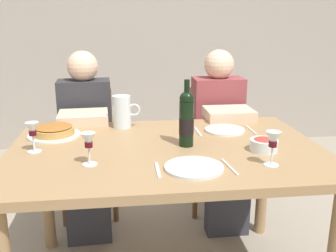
# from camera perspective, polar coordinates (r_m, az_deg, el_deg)

# --- Properties ---
(back_wall) EXTENTS (8.00, 0.10, 2.80)m
(back_wall) POSITION_cam_1_polar(r_m,az_deg,el_deg) (4.10, -4.41, 16.42)
(back_wall) COLOR #A3998E
(back_wall) RESTS_ON ground
(dining_table) EXTENTS (1.50, 1.00, 0.76)m
(dining_table) POSITION_cam_1_polar(r_m,az_deg,el_deg) (1.86, -0.26, -5.91)
(dining_table) COLOR #9E7A51
(dining_table) RESTS_ON ground
(wine_bottle) EXTENTS (0.07, 0.07, 0.32)m
(wine_bottle) POSITION_cam_1_polar(r_m,az_deg,el_deg) (1.81, 2.80, 1.11)
(wine_bottle) COLOR black
(wine_bottle) RESTS_ON dining_table
(water_pitcher) EXTENTS (0.16, 0.10, 0.18)m
(water_pitcher) POSITION_cam_1_polar(r_m,az_deg,el_deg) (2.15, -6.91, 1.85)
(water_pitcher) COLOR silver
(water_pitcher) RESTS_ON dining_table
(baked_tart) EXTENTS (0.27, 0.27, 0.06)m
(baked_tart) POSITION_cam_1_polar(r_m,az_deg,el_deg) (2.08, -16.79, -0.74)
(baked_tart) COLOR silver
(baked_tart) RESTS_ON dining_table
(salad_bowl) EXTENTS (0.13, 0.13, 0.06)m
(salad_bowl) POSITION_cam_1_polar(r_m,az_deg,el_deg) (1.83, 14.22, -2.63)
(salad_bowl) COLOR silver
(salad_bowl) RESTS_ON dining_table
(wine_glass_left_diner) EXTENTS (0.06, 0.06, 0.14)m
(wine_glass_left_diner) POSITION_cam_1_polar(r_m,az_deg,el_deg) (1.61, -11.86, -2.43)
(wine_glass_left_diner) COLOR silver
(wine_glass_left_diner) RESTS_ON dining_table
(wine_glass_right_diner) EXTENTS (0.06, 0.06, 0.14)m
(wine_glass_right_diner) POSITION_cam_1_polar(r_m,az_deg,el_deg) (1.84, -19.70, -0.72)
(wine_glass_right_diner) COLOR silver
(wine_glass_right_diner) RESTS_ON dining_table
(wine_glass_centre) EXTENTS (0.06, 0.06, 0.15)m
(wine_glass_centre) POSITION_cam_1_polar(r_m,az_deg,el_deg) (1.63, 15.50, -2.25)
(wine_glass_centre) COLOR silver
(wine_glass_centre) RESTS_ON dining_table
(dinner_plate_left_setting) EXTENTS (0.22, 0.22, 0.01)m
(dinner_plate_left_setting) POSITION_cam_1_polar(r_m,az_deg,el_deg) (2.11, 8.52, -0.61)
(dinner_plate_left_setting) COLOR white
(dinner_plate_left_setting) RESTS_ON dining_table
(dinner_plate_right_setting) EXTENTS (0.25, 0.25, 0.01)m
(dinner_plate_right_setting) POSITION_cam_1_polar(r_m,az_deg,el_deg) (1.57, 3.94, -6.25)
(dinner_plate_right_setting) COLOR silver
(dinner_plate_right_setting) RESTS_ON dining_table
(fork_left_setting) EXTENTS (0.02, 0.16, 0.00)m
(fork_left_setting) POSITION_cam_1_polar(r_m,az_deg,el_deg) (2.07, 4.52, -0.85)
(fork_left_setting) COLOR silver
(fork_left_setting) RESTS_ON dining_table
(knife_left_setting) EXTENTS (0.01, 0.18, 0.00)m
(knife_left_setting) POSITION_cam_1_polar(r_m,az_deg,el_deg) (2.15, 12.37, -0.55)
(knife_left_setting) COLOR silver
(knife_left_setting) RESTS_ON dining_table
(knife_right_setting) EXTENTS (0.03, 0.18, 0.00)m
(knife_right_setting) POSITION_cam_1_polar(r_m,az_deg,el_deg) (1.61, 9.22, -6.05)
(knife_right_setting) COLOR silver
(knife_right_setting) RESTS_ON dining_table
(spoon_right_setting) EXTENTS (0.01, 0.16, 0.00)m
(spoon_right_setting) POSITION_cam_1_polar(r_m,az_deg,el_deg) (1.55, -1.54, -6.63)
(spoon_right_setting) COLOR silver
(spoon_right_setting) RESTS_ON dining_table
(chair_left) EXTENTS (0.42, 0.42, 0.87)m
(chair_left) POSITION_cam_1_polar(r_m,az_deg,el_deg) (2.77, -11.90, -2.56)
(chair_left) COLOR brown
(chair_left) RESTS_ON ground
(diner_left) EXTENTS (0.35, 0.52, 1.16)m
(diner_left) POSITION_cam_1_polar(r_m,az_deg,el_deg) (2.51, -12.24, -1.65)
(diner_left) COLOR #2D2D33
(diner_left) RESTS_ON ground
(chair_right) EXTENTS (0.40, 0.40, 0.87)m
(chair_right) POSITION_cam_1_polar(r_m,az_deg,el_deg) (2.83, 6.66, -1.97)
(chair_right) COLOR brown
(chair_right) RESTS_ON ground
(diner_right) EXTENTS (0.34, 0.50, 1.16)m
(diner_right) POSITION_cam_1_polar(r_m,az_deg,el_deg) (2.57, 7.96, -1.02)
(diner_right) COLOR #8E3D42
(diner_right) RESTS_ON ground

